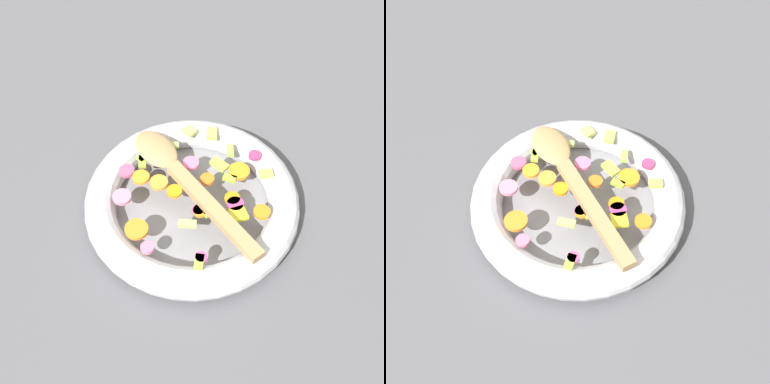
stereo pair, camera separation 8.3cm
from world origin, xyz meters
The scene contains 4 objects.
ground_plane centered at (0.00, 0.00, 0.00)m, with size 4.00×4.00×0.00m, color #4C4C51.
skillet centered at (0.00, 0.00, 0.02)m, with size 0.34×0.34×0.05m.
chopped_vegetables centered at (0.00, 0.00, 0.05)m, with size 0.26×0.28×0.01m.
wooden_spoon centered at (0.01, -0.02, 0.06)m, with size 0.20×0.27×0.01m.
Camera 2 is at (-0.07, 0.50, 0.72)m, focal length 50.00 mm.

